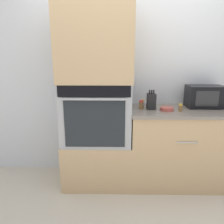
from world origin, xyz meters
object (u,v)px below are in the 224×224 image
Objects in this scene: bowl at (167,109)px; knife_block at (151,101)px; condiment_jar_near at (180,108)px; condiment_jar_mid at (143,103)px; condiment_jar_far at (141,105)px; wall_oven at (97,112)px; microwave at (205,97)px.

knife_block is at bearing 157.71° from bowl.
condiment_jar_near is 0.47m from condiment_jar_mid.
bowl is 1.48× the size of condiment_jar_far.
wall_oven is at bearing 176.24° from bowl.
microwave reaches higher than knife_block.
microwave is 0.77m from condiment_jar_far.
microwave is 1.88× the size of knife_block.
microwave is (1.28, 0.11, 0.17)m from wall_oven.
knife_block is at bearing -4.05° from condiment_jar_far.
microwave reaches higher than condiment_jar_mid.
condiment_jar_mid is at bearing 136.35° from bowl.
condiment_jar_mid is at bearing 18.12° from wall_oven.
knife_block is at bearing -65.17° from condiment_jar_mid.
microwave is 0.73m from condiment_jar_mid.
condiment_jar_mid is (0.55, 0.18, 0.07)m from wall_oven.
microwave is 4.08× the size of condiment_jar_far.
condiment_jar_near is (0.14, -0.03, 0.02)m from bowl.
condiment_jar_mid is (-0.24, 0.23, 0.02)m from bowl.
condiment_jar_far reaches higher than condiment_jar_mid.
condiment_jar_near is at bearing -14.67° from condiment_jar_far.
wall_oven is 5.10× the size of bowl.
condiment_jar_far is (-0.42, 0.11, 0.01)m from condiment_jar_near.
condiment_jar_far is (-0.28, 0.08, 0.03)m from bowl.
microwave reaches higher than condiment_jar_far.
condiment_jar_mid is at bearing 114.83° from knife_block.
condiment_jar_near is at bearing -34.68° from condiment_jar_mid.
bowl is 0.29m from condiment_jar_far.
wall_oven is 7.56× the size of condiment_jar_far.
condiment_jar_far is at bearing -173.36° from microwave.
wall_oven reaches higher than microwave.
condiment_jar_mid is (-0.72, 0.07, -0.09)m from microwave.
condiment_jar_far reaches higher than bowl.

